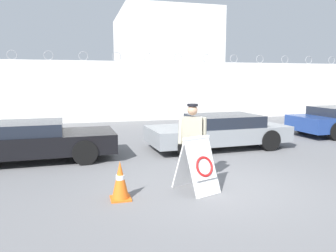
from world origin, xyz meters
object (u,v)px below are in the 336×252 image
barricade_sign (198,164)px  parked_car_rear_sedan (219,131)px  parked_car_front_coupe (28,141)px  traffic_cone_mid (120,180)px  security_guard (192,139)px

barricade_sign → parked_car_rear_sedan: barricade_sign is taller
parked_car_front_coupe → barricade_sign: bearing=-46.0°
barricade_sign → parked_car_rear_sedan: bearing=41.2°
barricade_sign → parked_car_rear_sedan: size_ratio=0.24×
parked_car_front_coupe → parked_car_rear_sedan: (5.76, 0.26, -0.00)m
barricade_sign → traffic_cone_mid: size_ratio=1.50×
security_guard → parked_car_front_coupe: 4.75m
barricade_sign → traffic_cone_mid: 1.57m
traffic_cone_mid → parked_car_rear_sedan: (3.67, 3.83, 0.20)m
security_guard → parked_car_rear_sedan: (2.02, 3.16, -0.39)m
security_guard → barricade_sign: bearing=103.4°
parked_car_rear_sedan → traffic_cone_mid: bearing=42.8°
barricade_sign → security_guard: (0.09, 0.61, 0.40)m
security_guard → traffic_cone_mid: bearing=44.0°
parked_car_front_coupe → traffic_cone_mid: bearing=-61.8°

